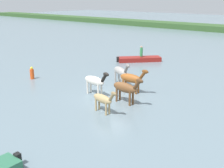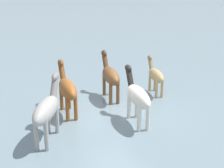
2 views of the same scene
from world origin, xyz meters
TOP-DOWN VIEW (x-y plane):
  - ground_plane at (0.00, 0.00)m, footprint 210.61×210.61m
  - horse_dun_straggler at (1.61, -2.59)m, footprint 2.16×0.74m
  - horse_lead at (-1.11, -0.43)m, footprint 2.57×0.75m
  - horse_chestnut_trailing at (0.61, 1.87)m, footprint 2.56×0.60m
  - horse_pinto_flank at (1.69, -0.33)m, footprint 2.62×0.77m
  - horse_gray_outer at (-1.32, 2.95)m, footprint 2.52×1.49m

SIDE VIEW (x-z plane):
  - ground_plane at x=0.00m, z-range 0.00..0.00m
  - horse_dun_straggler at x=1.61m, z-range 0.08..1.75m
  - horse_lead at x=-1.11m, z-range 0.10..2.09m
  - horse_chestnut_trailing at x=0.61m, z-range 0.10..2.10m
  - horse_gray_outer at x=-1.32m, z-range 0.10..2.13m
  - horse_pinto_flank at x=1.69m, z-range 0.10..2.13m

